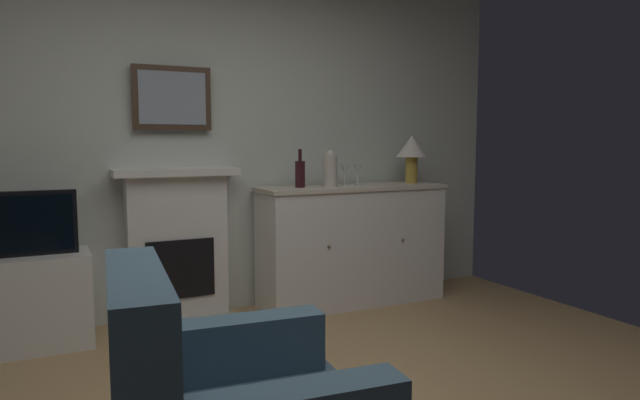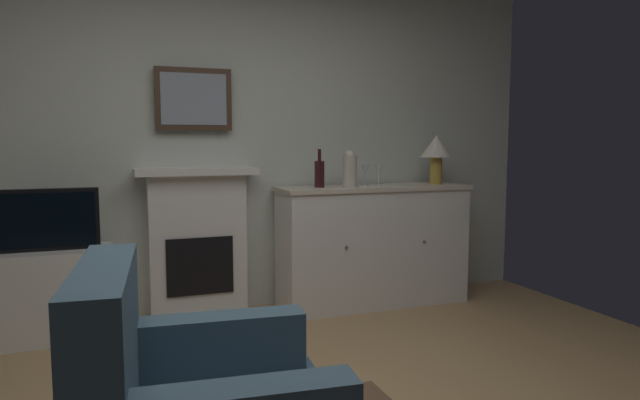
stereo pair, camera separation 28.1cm
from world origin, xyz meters
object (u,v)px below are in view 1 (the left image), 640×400
at_px(table_lamp, 412,150).
at_px(tv_set, 22,224).
at_px(wine_bottle, 300,173).
at_px(fireplace_unit, 178,245).
at_px(vase_decorative, 330,169).
at_px(tv_cabinet, 27,302).
at_px(framed_picture, 172,98).
at_px(sideboard_cabinet, 352,244).
at_px(wine_glass_left, 345,170).
at_px(wine_glass_center, 358,170).

xyz_separation_m(table_lamp, tv_set, (-2.88, -0.01, -0.43)).
bearing_deg(wine_bottle, fireplace_unit, 169.70).
relative_size(vase_decorative, tv_cabinet, 0.38).
bearing_deg(framed_picture, sideboard_cabinet, -9.40).
distance_m(table_lamp, tv_cabinet, 3.03).
bearing_deg(table_lamp, sideboard_cabinet, -180.00).
xyz_separation_m(table_lamp, tv_cabinet, (-2.88, 0.02, -0.93)).
bearing_deg(vase_decorative, wine_bottle, 163.98).
bearing_deg(tv_set, wine_bottle, 0.68).
xyz_separation_m(wine_glass_left, tv_set, (-2.24, 0.00, -0.28)).
xyz_separation_m(wine_glass_center, vase_decorative, (-0.26, -0.03, 0.02)).
xyz_separation_m(fireplace_unit, vase_decorative, (1.12, -0.23, 0.54)).
xyz_separation_m(framed_picture, table_lamp, (1.91, -0.22, -0.37)).
xyz_separation_m(wine_bottle, vase_decorative, (0.22, -0.06, 0.03)).
height_order(fireplace_unit, wine_glass_center, wine_glass_center).
bearing_deg(wine_glass_center, framed_picture, 170.01).
bearing_deg(framed_picture, fireplace_unit, -90.00).
distance_m(framed_picture, sideboard_cabinet, 1.77).
height_order(table_lamp, wine_glass_left, table_lamp).
bearing_deg(wine_glass_left, tv_cabinet, 179.35).
distance_m(table_lamp, vase_decorative, 0.80).
bearing_deg(fireplace_unit, framed_picture, 90.00).
distance_m(framed_picture, table_lamp, 1.96).
relative_size(fireplace_unit, framed_picture, 2.00).
bearing_deg(sideboard_cabinet, vase_decorative, -167.38).
height_order(sideboard_cabinet, vase_decorative, vase_decorative).
bearing_deg(tv_cabinet, wine_glass_center, -0.86).
distance_m(wine_glass_left, wine_glass_center, 0.11).
bearing_deg(wine_glass_left, table_lamp, 0.93).
distance_m(sideboard_cabinet, vase_decorative, 0.65).
bearing_deg(vase_decorative, sideboard_cabinet, 12.62).
distance_m(tv_cabinet, tv_set, 0.50).
distance_m(framed_picture, wine_glass_left, 1.40).
distance_m(wine_glass_left, tv_cabinet, 2.37).
height_order(wine_bottle, tv_cabinet, wine_bottle).
bearing_deg(tv_cabinet, sideboard_cabinet, -0.37).
relative_size(table_lamp, wine_glass_center, 2.42).
height_order(table_lamp, tv_set, table_lamp).
xyz_separation_m(fireplace_unit, wine_glass_left, (1.27, -0.19, 0.52)).
height_order(sideboard_cabinet, tv_cabinet, sideboard_cabinet).
bearing_deg(tv_cabinet, tv_set, -90.00).
bearing_deg(tv_set, table_lamp, 0.16).
relative_size(framed_picture, vase_decorative, 1.96).
relative_size(sideboard_cabinet, vase_decorative, 5.40).
xyz_separation_m(fireplace_unit, tv_set, (-0.98, -0.19, 0.24)).
height_order(wine_glass_center, tv_cabinet, wine_glass_center).
bearing_deg(fireplace_unit, wine_bottle, -10.30).
height_order(wine_bottle, wine_glass_center, wine_bottle).
height_order(wine_glass_center, tv_set, wine_glass_center).
distance_m(sideboard_cabinet, tv_cabinet, 2.33).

